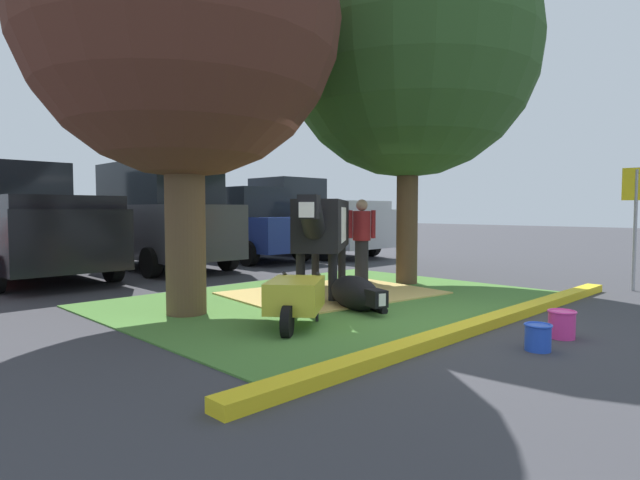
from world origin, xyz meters
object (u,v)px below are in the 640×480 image
(calf_lying, at_px, (356,293))
(bucket_blue, at_px, (538,337))
(wheelbarrow, at_px, (295,296))
(suv_dark_grey, at_px, (158,216))
(parking_sign, at_px, (636,204))
(shade_tree_right, at_px, (409,50))
(sedan_blue, at_px, (244,225))
(shade_tree_left, at_px, (182,19))
(bucket_pink, at_px, (562,324))
(cow_holstein, at_px, (322,225))
(pickup_truck_maroon, at_px, (27,224))
(pickup_truck_black, at_px, (305,219))
(person_handler, at_px, (362,238))

(calf_lying, xyz_separation_m, bucket_blue, (-0.27, -2.66, -0.10))
(wheelbarrow, bearing_deg, suv_dark_grey, 75.01)
(parking_sign, xyz_separation_m, bucket_blue, (-4.99, -0.39, -1.36))
(shade_tree_right, xyz_separation_m, suv_dark_grey, (-2.08, 5.73, -3.09))
(bucket_blue, relative_size, sedan_blue, 0.06)
(shade_tree_left, xyz_separation_m, wheelbarrow, (0.51, -1.60, -3.49))
(calf_lying, relative_size, bucket_pink, 4.34)
(cow_holstein, xyz_separation_m, calf_lying, (-0.60, -1.25, -0.91))
(shade_tree_right, bearing_deg, cow_holstein, 172.64)
(shade_tree_left, relative_size, cow_holstein, 2.23)
(pickup_truck_maroon, bearing_deg, shade_tree_right, -51.56)
(cow_holstein, xyz_separation_m, pickup_truck_maroon, (-2.82, 5.81, -0.04))
(shade_tree_left, relative_size, bucket_pink, 19.49)
(shade_tree_right, bearing_deg, sedan_blue, 83.69)
(pickup_truck_maroon, bearing_deg, suv_dark_grey, -7.19)
(parking_sign, bearing_deg, suv_dark_grey, 115.12)
(calf_lying, xyz_separation_m, pickup_truck_black, (5.64, 7.05, 0.88))
(cow_holstein, relative_size, pickup_truck_maroon, 0.50)
(shade_tree_left, relative_size, bucket_blue, 21.78)
(calf_lying, relative_size, pickup_truck_black, 0.25)
(calf_lying, distance_m, pickup_truck_maroon, 7.46)
(shade_tree_right, height_order, cow_holstein, shade_tree_right)
(wheelbarrow, distance_m, bucket_pink, 3.00)
(bucket_blue, bearing_deg, shade_tree_left, 111.55)
(parking_sign, distance_m, pickup_truck_black, 9.37)
(bucket_blue, distance_m, bucket_pink, 0.70)
(shade_tree_left, height_order, suv_dark_grey, shade_tree_left)
(bucket_blue, xyz_separation_m, sedan_blue, (3.53, 9.69, 0.84))
(pickup_truck_black, bearing_deg, bucket_blue, -121.33)
(calf_lying, bearing_deg, shade_tree_left, 143.47)
(shade_tree_left, bearing_deg, shade_tree_right, -4.92)
(shade_tree_left, distance_m, sedan_blue, 8.16)
(bucket_pink, xyz_separation_m, sedan_blue, (2.83, 9.67, 0.82))
(shade_tree_left, xyz_separation_m, pickup_truck_black, (7.50, 5.67, -2.76))
(shade_tree_left, xyz_separation_m, cow_holstein, (2.45, -0.13, -2.72))
(parking_sign, xyz_separation_m, sedan_blue, (-1.47, 9.30, -0.52))
(wheelbarrow, bearing_deg, bucket_pink, -53.65)
(sedan_blue, relative_size, pickup_truck_black, 0.81)
(person_handler, bearing_deg, parking_sign, -56.75)
(shade_tree_right, xyz_separation_m, parking_sign, (2.13, -3.26, -2.86))
(calf_lying, bearing_deg, bucket_pink, -80.72)
(pickup_truck_black, bearing_deg, suv_dark_grey, -176.30)
(bucket_pink, relative_size, pickup_truck_black, 0.06)
(pickup_truck_maroon, height_order, pickup_truck_black, same)
(parking_sign, bearing_deg, bucket_pink, -175.14)
(bucket_blue, bearing_deg, sedan_blue, 69.99)
(suv_dark_grey, bearing_deg, pickup_truck_maroon, 172.81)
(parking_sign, height_order, pickup_truck_black, pickup_truck_black)
(calf_lying, relative_size, bucket_blue, 4.85)
(shade_tree_left, distance_m, calf_lying, 4.31)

